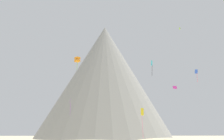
{
  "coord_description": "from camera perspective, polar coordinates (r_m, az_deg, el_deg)",
  "views": [
    {
      "loc": [
        -7.3,
        -23.75,
        2.96
      ],
      "look_at": [
        -2.73,
        44.45,
        22.37
      ],
      "focal_mm": 35.46,
      "sensor_mm": 36.0,
      "label": 1
    }
  ],
  "objects": [
    {
      "name": "kite_blue_mid",
      "position": [
        51.1,
        20.95,
        -0.78
      ],
      "size": [
        0.57,
        0.51,
        2.79
      ],
      "rotation": [
        0.0,
        0.0,
        1.95
      ],
      "color": "blue"
    },
    {
      "name": "kite_magenta_low",
      "position": [
        54.04,
        15.91,
        -4.33
      ],
      "size": [
        1.08,
        0.47,
        0.74
      ],
      "rotation": [
        0.0,
        0.0,
        2.56
      ],
      "color": "#D1339E"
    },
    {
      "name": "rock_massif",
      "position": [
        127.94,
        -2.02,
        -3.61
      ],
      "size": [
        89.46,
        89.46,
        65.94
      ],
      "color": "gray",
      "rests_on": "ground_plane"
    },
    {
      "name": "kite_violet_low",
      "position": [
        73.45,
        -10.72,
        -8.37
      ],
      "size": [
        0.48,
        1.04,
        5.1
      ],
      "rotation": [
        0.0,
        0.0,
        4.09
      ],
      "color": "purple"
    },
    {
      "name": "kite_cyan_mid",
      "position": [
        62.95,
        10.23,
        1.24
      ],
      "size": [
        0.49,
        0.56,
        4.48
      ],
      "rotation": [
        0.0,
        0.0,
        6.22
      ],
      "color": "#33BCDB"
    },
    {
      "name": "kite_yellow_low",
      "position": [
        44.84,
        7.83,
        -11.88
      ],
      "size": [
        0.66,
        0.36,
        5.76
      ],
      "rotation": [
        0.0,
        0.0,
        5.76
      ],
      "color": "yellow"
    },
    {
      "name": "kite_lime_high",
      "position": [
        89.34,
        17.07,
        10.2
      ],
      "size": [
        0.69,
        0.53,
        0.86
      ],
      "rotation": [
        0.0,
        0.0,
        6.24
      ],
      "color": "#8CD133"
    },
    {
      "name": "kite_orange_mid",
      "position": [
        64.04,
        -8.94,
        2.66
      ],
      "size": [
        1.8,
        1.8,
        3.76
      ],
      "rotation": [
        0.0,
        0.0,
        2.29
      ],
      "color": "orange"
    }
  ]
}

